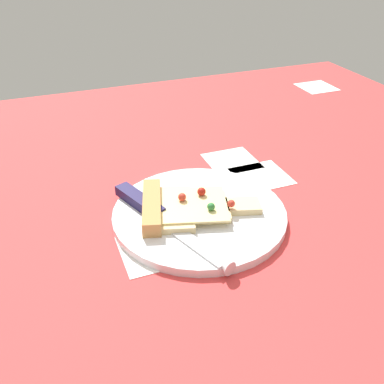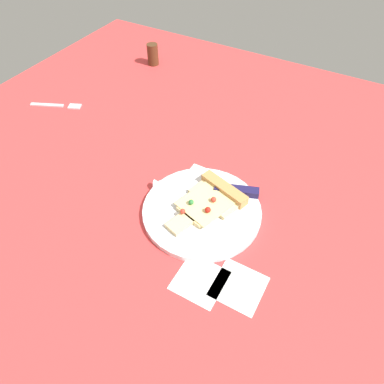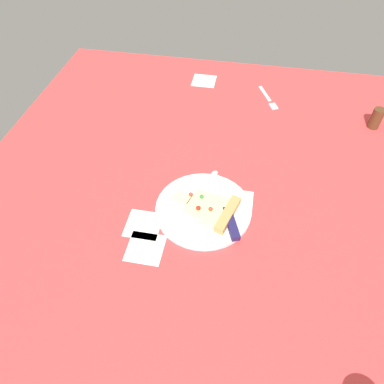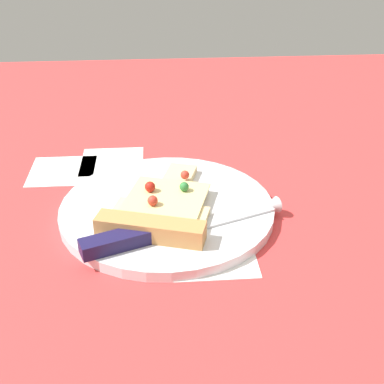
{
  "view_description": "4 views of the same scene",
  "coord_description": "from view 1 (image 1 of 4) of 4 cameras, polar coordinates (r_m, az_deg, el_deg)",
  "views": [
    {
      "loc": [
        -39.17,
        16.69,
        37.75
      ],
      "look_at": [
        12.87,
        -3.34,
        2.31
      ],
      "focal_mm": 40.03,
      "sensor_mm": 36.0,
      "label": 1
    },
    {
      "loc": [
        32.01,
        -47.83,
        60.28
      ],
      "look_at": [
        6.18,
        -2.21,
        4.24
      ],
      "focal_mm": 33.44,
      "sensor_mm": 36.0,
      "label": 2
    },
    {
      "loc": [
        68.06,
        4.65,
        74.08
      ],
      "look_at": [
        6.81,
        -6.65,
        4.27
      ],
      "focal_mm": 32.72,
      "sensor_mm": 36.0,
      "label": 3
    },
    {
      "loc": [
        10.11,
        48.74,
        33.04
      ],
      "look_at": [
        6.26,
        -1.21,
        4.0
      ],
      "focal_mm": 47.01,
      "sensor_mm": 36.0,
      "label": 4
    }
  ],
  "objects": [
    {
      "name": "plate",
      "position": [
        0.64,
        0.98,
        -2.97
      ],
      "size": [
        25.83,
        25.83,
        1.29
      ],
      "primitive_type": "cylinder",
      "color": "silver",
      "rests_on": "ground_plane"
    },
    {
      "name": "ground_plane",
      "position": [
        0.58,
        1.53,
        -10.24
      ],
      "size": [
        145.67,
        145.67,
        3.0
      ],
      "color": "#D13838",
      "rests_on": "ground"
    },
    {
      "name": "knife",
      "position": [
        0.62,
        -4.51,
        -3.12
      ],
      "size": [
        23.2,
        10.44,
        2.45
      ],
      "rotation": [
        0.0,
        0.0,
        1.93
      ],
      "color": "silver",
      "rests_on": "plate"
    },
    {
      "name": "pizza_slice",
      "position": [
        0.63,
        -1.32,
        -2.0
      ],
      "size": [
        13.7,
        18.91,
        2.58
      ],
      "rotation": [
        0.0,
        0.0,
        2.85
      ],
      "color": "beige",
      "rests_on": "plate"
    }
  ]
}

